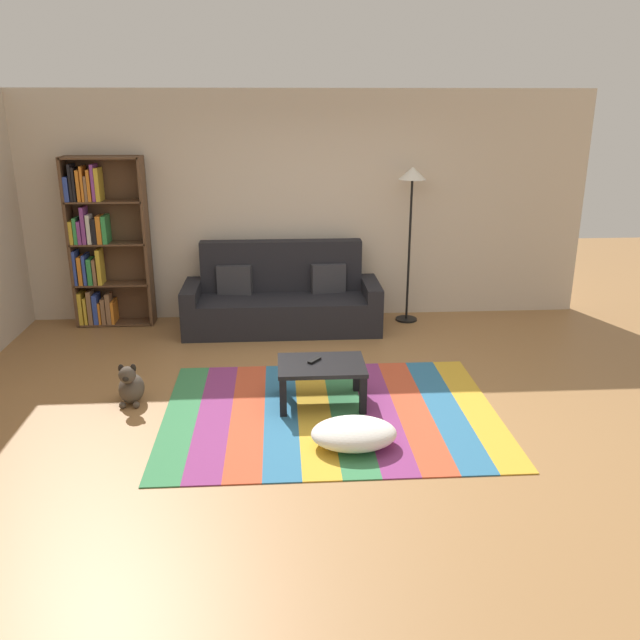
{
  "coord_description": "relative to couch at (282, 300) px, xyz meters",
  "views": [
    {
      "loc": [
        -0.34,
        -5.37,
        2.56
      ],
      "look_at": [
        0.02,
        0.33,
        0.65
      ],
      "focal_mm": 36.86,
      "sensor_mm": 36.0,
      "label": 1
    }
  ],
  "objects": [
    {
      "name": "ground_plane",
      "position": [
        0.31,
        -2.02,
        -0.34
      ],
      "size": [
        14.0,
        14.0,
        0.0
      ],
      "primitive_type": "plane",
      "color": "#9E7042"
    },
    {
      "name": "back_wall",
      "position": [
        0.31,
        0.53,
        1.01
      ],
      "size": [
        6.8,
        0.1,
        2.7
      ],
      "primitive_type": "cube",
      "color": "beige",
      "rests_on": "ground_plane"
    },
    {
      "name": "couch",
      "position": [
        0.0,
        0.0,
        0.0
      ],
      "size": [
        2.26,
        0.8,
        1.0
      ],
      "color": "black",
      "rests_on": "ground_plane"
    },
    {
      "name": "coffee_table",
      "position": [
        0.32,
        -2.09,
        -0.02
      ],
      "size": [
        0.76,
        0.55,
        0.37
      ],
      "color": "black",
      "rests_on": "rug"
    },
    {
      "name": "dog",
      "position": [
        -1.36,
        -1.97,
        -0.18
      ],
      "size": [
        0.22,
        0.35,
        0.4
      ],
      "color": "#473D33",
      "rests_on": "ground_plane"
    },
    {
      "name": "bookshelf",
      "position": [
        -2.11,
        0.28,
        0.63
      ],
      "size": [
        0.9,
        0.28,
        1.98
      ],
      "color": "brown",
      "rests_on": "ground_plane"
    },
    {
      "name": "tv_remote",
      "position": [
        0.27,
        -2.04,
        0.06
      ],
      "size": [
        0.13,
        0.14,
        0.02
      ],
      "primitive_type": "cube",
      "rotation": [
        0.0,
        0.0,
        -0.67
      ],
      "color": "black",
      "rests_on": "coffee_table"
    },
    {
      "name": "pouf",
      "position": [
        0.52,
        -2.88,
        -0.22
      ],
      "size": [
        0.67,
        0.49,
        0.21
      ],
      "primitive_type": "ellipsoid",
      "color": "white",
      "rests_on": "rug"
    },
    {
      "name": "rug",
      "position": [
        0.39,
        -2.29,
        -0.33
      ],
      "size": [
        2.85,
        2.15,
        0.01
      ],
      "color": "#387F4C",
      "rests_on": "ground_plane"
    },
    {
      "name": "standing_lamp",
      "position": [
        1.52,
        0.18,
        1.2
      ],
      "size": [
        0.32,
        0.32,
        1.84
      ],
      "color": "black",
      "rests_on": "ground_plane"
    }
  ]
}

